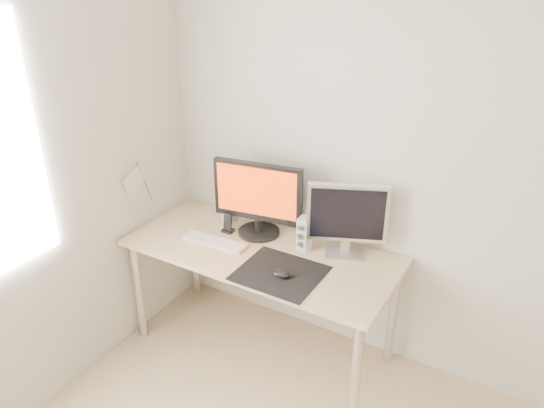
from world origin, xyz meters
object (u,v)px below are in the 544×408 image
at_px(second_monitor, 347,217).
at_px(speaker_right, 304,234).
at_px(phone_dock, 228,226).
at_px(mouse, 280,274).
at_px(speaker_left, 229,207).
at_px(keyboard, 214,242).
at_px(desk, 261,261).
at_px(main_monitor, 258,197).

distance_m(second_monitor, speaker_right, 0.28).
bearing_deg(phone_dock, mouse, -27.15).
xyz_separation_m(mouse, speaker_left, (-0.59, 0.39, 0.08)).
height_order(second_monitor, keyboard, second_monitor).
bearing_deg(phone_dock, keyboard, -87.20).
bearing_deg(second_monitor, phone_dock, -170.40).
distance_m(speaker_right, keyboard, 0.54).
distance_m(mouse, phone_dock, 0.59).
relative_size(mouse, desk, 0.06).
relative_size(second_monitor, keyboard, 1.02).
height_order(main_monitor, speaker_left, main_monitor).
relative_size(desk, main_monitor, 2.91).
bearing_deg(mouse, speaker_right, 94.81).
bearing_deg(desk, speaker_left, 150.96).
xyz_separation_m(main_monitor, phone_dock, (-0.18, -0.07, -0.22)).
relative_size(main_monitor, second_monitor, 1.26).
distance_m(mouse, speaker_left, 0.71).
height_order(mouse, phone_dock, phone_dock).
distance_m(desk, main_monitor, 0.38).
bearing_deg(speaker_left, second_monitor, 0.37).
bearing_deg(mouse, main_monitor, 135.65).
height_order(desk, speaker_left, speaker_left).
distance_m(keyboard, phone_dock, 0.16).
distance_m(mouse, main_monitor, 0.54).
bearing_deg(keyboard, desk, 15.27).
relative_size(desk, speaker_left, 7.81).
height_order(speaker_left, speaker_right, same).
bearing_deg(keyboard, speaker_left, 105.26).
relative_size(second_monitor, phone_dock, 3.46).
bearing_deg(main_monitor, speaker_left, 169.44).
height_order(speaker_right, phone_dock, speaker_right).
bearing_deg(main_monitor, second_monitor, 5.21).
xyz_separation_m(mouse, speaker_right, (-0.03, 0.32, 0.08)).
bearing_deg(speaker_left, speaker_right, -6.46).
bearing_deg(desk, keyboard, -164.73).
bearing_deg(second_monitor, mouse, -117.17).
xyz_separation_m(mouse, phone_dock, (-0.53, 0.27, 0.02)).
relative_size(main_monitor, speaker_left, 2.69).
height_order(desk, phone_dock, phone_dock).
bearing_deg(keyboard, phone_dock, 92.80).
distance_m(mouse, second_monitor, 0.49).
height_order(speaker_left, phone_dock, speaker_left).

